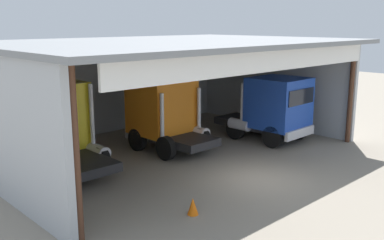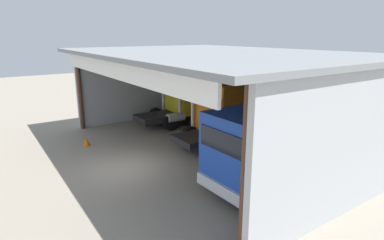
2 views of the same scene
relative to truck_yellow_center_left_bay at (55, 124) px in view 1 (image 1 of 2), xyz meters
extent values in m
plane|color=gray|center=(5.09, -6.53, -1.90)|extent=(80.00, 80.00, 0.00)
cube|color=#ADB2B7|center=(5.09, 4.00, 0.61)|extent=(15.82, 0.24, 5.03)
cube|color=#ADB2B7|center=(13.00, -1.26, 0.61)|extent=(0.24, 10.53, 5.03)
cube|color=gray|center=(5.09, -1.68, 3.23)|extent=(16.42, 11.36, 0.20)
cylinder|color=#4C2D1E|center=(-2.58, -6.38, 0.61)|extent=(0.24, 0.24, 5.03)
cylinder|color=#4C2D1E|center=(12.75, -6.38, 0.61)|extent=(0.24, 0.24, 5.03)
cube|color=white|center=(5.09, -6.86, 2.78)|extent=(14.24, 0.12, 0.90)
cube|color=yellow|center=(-0.02, 0.29, 0.30)|extent=(2.51, 2.47, 2.84)
cube|color=black|center=(0.00, 1.53, 0.80)|extent=(2.11, 0.08, 0.85)
cube|color=silver|center=(0.00, 1.56, -1.22)|extent=(2.36, 0.19, 0.44)
cube|color=#232326|center=(-0.04, -1.70, -1.19)|extent=(1.90, 3.64, 0.36)
cylinder|color=silver|center=(-1.15, -1.07, 0.16)|extent=(0.18, 0.18, 3.05)
cylinder|color=silver|center=(1.09, -1.09, 0.16)|extent=(0.18, 0.18, 3.05)
cylinder|color=silver|center=(1.08, -1.41, -1.07)|extent=(0.57, 1.21, 0.56)
cylinder|color=black|center=(-1.10, 0.79, -1.37)|extent=(0.31, 1.07, 1.07)
cylinder|color=black|center=(1.08, 0.77, -1.37)|extent=(0.31, 1.07, 1.07)
cylinder|color=black|center=(-1.13, -1.68, -1.37)|extent=(0.31, 1.07, 1.07)
cylinder|color=black|center=(1.05, -1.71, -1.37)|extent=(0.31, 1.07, 1.07)
cube|color=orange|center=(5.14, -0.67, 0.28)|extent=(2.57, 2.49, 2.78)
cube|color=black|center=(5.13, 0.58, 0.77)|extent=(2.17, 0.08, 0.83)
cube|color=silver|center=(5.13, 0.61, -1.21)|extent=(2.43, 0.18, 0.44)
cube|color=#232326|center=(5.15, -2.26, -1.18)|extent=(1.94, 2.90, 0.36)
cylinder|color=silver|center=(4.00, -2.07, -0.13)|extent=(0.18, 0.18, 2.45)
cylinder|color=silver|center=(6.30, -2.05, -0.13)|extent=(0.18, 0.18, 2.45)
cylinder|color=silver|center=(6.30, -1.95, -1.06)|extent=(0.57, 1.20, 0.56)
cylinder|color=black|center=(4.01, -0.19, -1.36)|extent=(0.31, 1.08, 1.08)
cylinder|color=black|center=(6.26, -0.17, -1.36)|extent=(0.31, 1.08, 1.08)
cylinder|color=black|center=(4.03, -2.27, -1.36)|extent=(0.31, 1.08, 1.08)
cylinder|color=black|center=(6.28, -2.25, -1.36)|extent=(0.31, 1.08, 1.08)
cube|color=#1E47B7|center=(10.18, -3.85, 0.15)|extent=(2.61, 2.59, 2.51)
cube|color=black|center=(10.20, -5.14, 0.59)|extent=(2.17, 0.11, 0.75)
cube|color=silver|center=(10.20, -5.17, -1.21)|extent=(2.43, 0.21, 0.44)
cube|color=#232326|center=(10.14, -2.01, -1.18)|extent=(1.99, 3.40, 0.36)
cylinder|color=silver|center=(11.29, -2.41, -0.13)|extent=(0.18, 0.18, 2.46)
cylinder|color=silver|center=(9.00, -2.46, -0.13)|extent=(0.18, 0.18, 2.46)
cylinder|color=silver|center=(8.99, -2.33, -1.06)|extent=(0.59, 1.21, 0.56)
cylinder|color=black|center=(11.31, -4.34, -1.36)|extent=(0.32, 1.09, 1.09)
cylinder|color=black|center=(9.06, -4.38, -1.36)|extent=(0.32, 1.09, 1.09)
cylinder|color=black|center=(11.26, -1.98, -1.36)|extent=(0.32, 1.09, 1.09)
cylinder|color=black|center=(9.01, -2.03, -1.36)|extent=(0.32, 1.09, 1.09)
cylinder|color=gold|center=(7.62, 2.62, -1.44)|extent=(0.58, 0.58, 0.93)
cube|color=red|center=(2.33, 2.08, -1.40)|extent=(0.90, 0.60, 1.00)
cone|color=orange|center=(0.97, -7.21, -1.62)|extent=(0.36, 0.36, 0.56)
camera|label=1|loc=(-8.01, -16.60, 4.09)|focal=40.94mm
camera|label=2|loc=(18.30, -11.85, 4.19)|focal=29.86mm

